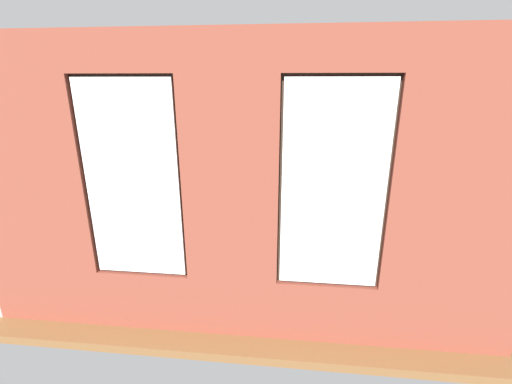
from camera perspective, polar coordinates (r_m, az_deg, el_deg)
name	(u,v)px	position (r m, az deg, el deg)	size (l,w,h in m)	color
ground_plane	(257,237)	(6.41, 0.22, -7.58)	(6.44, 5.89, 0.10)	brown
brick_wall_with_windows	(231,203)	(3.45, -4.22, -1.88)	(5.84, 0.30, 3.17)	brown
white_wall_right	(93,149)	(6.65, -25.55, 6.42)	(0.10, 4.89, 3.17)	silver
couch_by_window	(237,274)	(4.57, -3.18, -13.54)	(1.82, 0.87, 0.80)	black
couch_left	(389,234)	(6.05, 21.29, -6.57)	(0.91, 1.98, 0.80)	black
coffee_table	(263,207)	(6.64, 1.18, -2.49)	(1.56, 0.79, 0.45)	#A87547
cup_ceramic	(269,205)	(6.49, 2.12, -2.13)	(0.07, 0.07, 0.08)	#B23D38
candle_jar	(254,200)	(6.72, -0.40, -1.29)	(0.08, 0.08, 0.11)	#B7333D
table_plant_small	(286,197)	(6.70, 4.96, -0.88)	(0.14, 0.14, 0.21)	beige
remote_black	(238,205)	(6.57, -2.99, -2.19)	(0.05, 0.17, 0.02)	black
remote_silver	(263,204)	(6.62, 1.18, -1.99)	(0.05, 0.17, 0.02)	#B2B2B7
media_console	(133,207)	(7.35, -19.76, -2.38)	(1.13, 0.42, 0.59)	black
tv_flatscreen	(130,174)	(7.16, -20.33, 2.82)	(1.17, 0.20, 0.79)	black
papasan_chair	(253,188)	(7.68, -0.51, 0.73)	(1.08, 1.08, 0.69)	olive
potted_plant_near_tv	(134,205)	(6.11, -19.62, -1.98)	(0.93, 1.01, 1.21)	gray
potted_plant_beside_window_right	(81,235)	(4.98, -27.12, -6.44)	(1.21, 1.17, 1.42)	#9E5638
potted_plant_corner_far_left	(441,261)	(4.59, 28.48, -10.10)	(1.09, 0.97, 1.53)	gray
potted_plant_foreground_right	(171,173)	(8.44, -13.93, 3.04)	(0.87, 0.83, 1.20)	brown
potted_plant_corner_near_left	(370,181)	(8.19, 18.44, 1.69)	(0.47, 0.47, 0.86)	brown
potted_plant_by_left_couch	(351,201)	(7.25, 15.53, -1.51)	(0.27, 0.27, 0.55)	#9E5638
potted_plant_between_couches	(346,249)	(4.44, 14.76, -9.11)	(1.02, 1.02, 1.37)	brown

